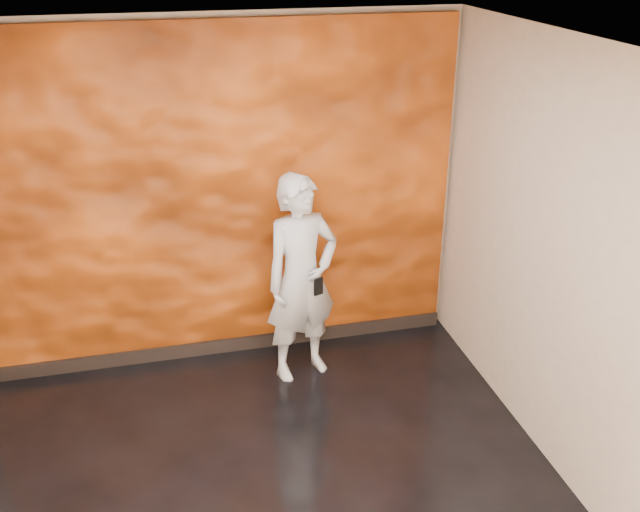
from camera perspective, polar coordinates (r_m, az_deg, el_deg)
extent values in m
cube|color=tan|center=(5.73, -8.45, 4.74)|extent=(4.00, 0.02, 2.80)
cube|color=tan|center=(4.61, 20.07, -1.82)|extent=(0.02, 4.00, 2.80)
cube|color=white|center=(3.44, -6.27, 15.48)|extent=(4.00, 4.00, 0.01)
cube|color=orange|center=(5.70, -8.40, 4.42)|extent=(3.90, 0.06, 2.75)
cube|color=black|center=(6.25, -7.60, -7.10)|extent=(3.90, 0.04, 0.12)
imported|color=#9DA2AC|center=(5.56, -1.48, -1.84)|extent=(0.71, 0.57, 1.70)
cube|color=black|center=(5.31, -0.13, -2.45)|extent=(0.08, 0.04, 0.14)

